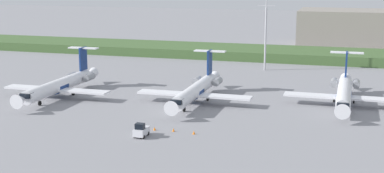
{
  "coord_description": "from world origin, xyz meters",
  "views": [
    {
      "loc": [
        30.12,
        -92.97,
        25.48
      ],
      "look_at": [
        0.0,
        8.97,
        3.0
      ],
      "focal_mm": 50.84,
      "sensor_mm": 36.0,
      "label": 1
    }
  ],
  "objects_px": {
    "regional_jet_third": "(344,92)",
    "regional_jet_nearest": "(60,85)",
    "safety_cone_front_marker": "(155,129)",
    "safety_cone_rear_marker": "(194,133)",
    "baggage_tug": "(141,131)",
    "regional_jet_second": "(196,90)",
    "safety_cone_mid_marker": "(173,130)",
    "antenna_mast": "(266,30)"
  },
  "relations": [
    {
      "from": "regional_jet_third",
      "to": "regional_jet_nearest",
      "type": "bearing_deg",
      "value": -170.65
    },
    {
      "from": "safety_cone_front_marker",
      "to": "safety_cone_rear_marker",
      "type": "relative_size",
      "value": 1.0
    },
    {
      "from": "regional_jet_nearest",
      "to": "regional_jet_third",
      "type": "bearing_deg",
      "value": 9.35
    },
    {
      "from": "baggage_tug",
      "to": "safety_cone_front_marker",
      "type": "bearing_deg",
      "value": 78.87
    },
    {
      "from": "regional_jet_second",
      "to": "regional_jet_nearest",
      "type": "bearing_deg",
      "value": -173.32
    },
    {
      "from": "safety_cone_front_marker",
      "to": "safety_cone_rear_marker",
      "type": "xyz_separation_m",
      "value": [
        6.81,
        -0.27,
        0.0
      ]
    },
    {
      "from": "safety_cone_front_marker",
      "to": "safety_cone_mid_marker",
      "type": "xyz_separation_m",
      "value": [
        3.2,
        0.25,
        0.0
      ]
    },
    {
      "from": "safety_cone_front_marker",
      "to": "regional_jet_second",
      "type": "bearing_deg",
      "value": 86.97
    },
    {
      "from": "regional_jet_second",
      "to": "regional_jet_third",
      "type": "xyz_separation_m",
      "value": [
        28.31,
        6.02,
        0.0
      ]
    },
    {
      "from": "regional_jet_second",
      "to": "antenna_mast",
      "type": "height_order",
      "value": "antenna_mast"
    },
    {
      "from": "regional_jet_third",
      "to": "safety_cone_front_marker",
      "type": "distance_m",
      "value": 39.96
    },
    {
      "from": "regional_jet_second",
      "to": "regional_jet_third",
      "type": "bearing_deg",
      "value": 12.0
    },
    {
      "from": "baggage_tug",
      "to": "regional_jet_nearest",
      "type": "bearing_deg",
      "value": 140.95
    },
    {
      "from": "regional_jet_second",
      "to": "baggage_tug",
      "type": "bearing_deg",
      "value": -94.33
    },
    {
      "from": "regional_jet_second",
      "to": "safety_cone_front_marker",
      "type": "xyz_separation_m",
      "value": [
        -1.11,
        -20.92,
        -2.26
      ]
    },
    {
      "from": "regional_jet_third",
      "to": "safety_cone_mid_marker",
      "type": "height_order",
      "value": "regional_jet_third"
    },
    {
      "from": "antenna_mast",
      "to": "baggage_tug",
      "type": "height_order",
      "value": "antenna_mast"
    },
    {
      "from": "regional_jet_second",
      "to": "regional_jet_third",
      "type": "height_order",
      "value": "same"
    },
    {
      "from": "baggage_tug",
      "to": "safety_cone_rear_marker",
      "type": "distance_m",
      "value": 8.46
    },
    {
      "from": "regional_jet_third",
      "to": "safety_cone_front_marker",
      "type": "xyz_separation_m",
      "value": [
        -29.42,
        -26.94,
        -2.26
      ]
    },
    {
      "from": "safety_cone_rear_marker",
      "to": "safety_cone_front_marker",
      "type": "bearing_deg",
      "value": 177.69
    },
    {
      "from": "safety_cone_mid_marker",
      "to": "safety_cone_rear_marker",
      "type": "relative_size",
      "value": 1.0
    },
    {
      "from": "regional_jet_nearest",
      "to": "safety_cone_rear_marker",
      "type": "distance_m",
      "value": 38.6
    },
    {
      "from": "safety_cone_mid_marker",
      "to": "regional_jet_third",
      "type": "bearing_deg",
      "value": 45.51
    },
    {
      "from": "regional_jet_nearest",
      "to": "regional_jet_third",
      "type": "relative_size",
      "value": 1.0
    },
    {
      "from": "antenna_mast",
      "to": "safety_cone_front_marker",
      "type": "relative_size",
      "value": 47.09
    },
    {
      "from": "regional_jet_third",
      "to": "antenna_mast",
      "type": "distance_m",
      "value": 40.61
    },
    {
      "from": "safety_cone_mid_marker",
      "to": "antenna_mast",
      "type": "bearing_deg",
      "value": 84.97
    },
    {
      "from": "baggage_tug",
      "to": "safety_cone_mid_marker",
      "type": "bearing_deg",
      "value": 46.51
    },
    {
      "from": "regional_jet_second",
      "to": "safety_cone_mid_marker",
      "type": "relative_size",
      "value": 56.36
    },
    {
      "from": "regional_jet_third",
      "to": "baggage_tug",
      "type": "relative_size",
      "value": 9.69
    },
    {
      "from": "regional_jet_third",
      "to": "safety_cone_front_marker",
      "type": "relative_size",
      "value": 56.36
    },
    {
      "from": "baggage_tug",
      "to": "safety_cone_front_marker",
      "type": "xyz_separation_m",
      "value": [
        0.78,
        3.95,
        -0.73
      ]
    },
    {
      "from": "regional_jet_second",
      "to": "regional_jet_third",
      "type": "relative_size",
      "value": 1.0
    },
    {
      "from": "regional_jet_third",
      "to": "antenna_mast",
      "type": "relative_size",
      "value": 1.2
    },
    {
      "from": "safety_cone_mid_marker",
      "to": "baggage_tug",
      "type": "bearing_deg",
      "value": -133.49
    },
    {
      "from": "regional_jet_third",
      "to": "baggage_tug",
      "type": "xyz_separation_m",
      "value": [
        -30.2,
        -30.89,
        -1.53
      ]
    },
    {
      "from": "regional_jet_third",
      "to": "regional_jet_second",
      "type": "bearing_deg",
      "value": -168.0
    },
    {
      "from": "regional_jet_nearest",
      "to": "safety_cone_front_marker",
      "type": "relative_size",
      "value": 56.36
    },
    {
      "from": "regional_jet_nearest",
      "to": "antenna_mast",
      "type": "distance_m",
      "value": 56.73
    },
    {
      "from": "baggage_tug",
      "to": "safety_cone_front_marker",
      "type": "height_order",
      "value": "baggage_tug"
    },
    {
      "from": "regional_jet_third",
      "to": "safety_cone_front_marker",
      "type": "height_order",
      "value": "regional_jet_third"
    }
  ]
}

